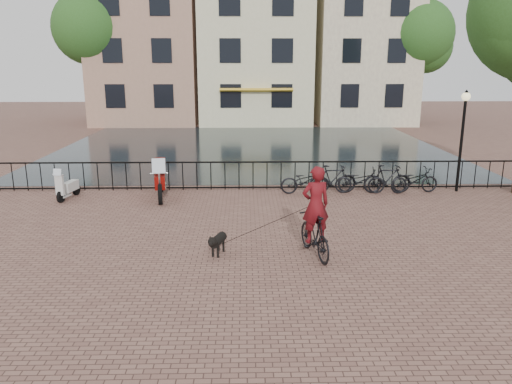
{
  "coord_description": "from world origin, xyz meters",
  "views": [
    {
      "loc": [
        -0.26,
        -9.34,
        4.4
      ],
      "look_at": [
        0.0,
        3.0,
        1.2
      ],
      "focal_mm": 35.0,
      "sensor_mm": 36.0,
      "label": 1
    }
  ],
  "objects_px": {
    "lamp_post": "(463,124)",
    "cyclist": "(315,217)",
    "motorcycle": "(160,175)",
    "scooter": "(68,182)",
    "dog": "(218,243)"
  },
  "relations": [
    {
      "from": "cyclist",
      "to": "motorcycle",
      "type": "xyz_separation_m",
      "value": [
        -4.46,
        5.33,
        -0.18
      ]
    },
    {
      "from": "dog",
      "to": "lamp_post",
      "type": "bearing_deg",
      "value": 53.53
    },
    {
      "from": "lamp_post",
      "to": "motorcycle",
      "type": "relative_size",
      "value": 1.56
    },
    {
      "from": "dog",
      "to": "cyclist",
      "type": "bearing_deg",
      "value": 13.78
    },
    {
      "from": "lamp_post",
      "to": "scooter",
      "type": "distance_m",
      "value": 13.51
    },
    {
      "from": "lamp_post",
      "to": "dog",
      "type": "bearing_deg",
      "value": -144.28
    },
    {
      "from": "cyclist",
      "to": "scooter",
      "type": "relative_size",
      "value": 1.95
    },
    {
      "from": "lamp_post",
      "to": "scooter",
      "type": "height_order",
      "value": "lamp_post"
    },
    {
      "from": "lamp_post",
      "to": "scooter",
      "type": "xyz_separation_m",
      "value": [
        -13.37,
        -0.72,
        -1.8
      ]
    },
    {
      "from": "lamp_post",
      "to": "cyclist",
      "type": "bearing_deg",
      "value": -134.34
    },
    {
      "from": "cyclist",
      "to": "dog",
      "type": "bearing_deg",
      "value": -17.72
    },
    {
      "from": "lamp_post",
      "to": "dog",
      "type": "relative_size",
      "value": 3.89
    },
    {
      "from": "scooter",
      "to": "motorcycle",
      "type": "bearing_deg",
      "value": 12.12
    },
    {
      "from": "motorcycle",
      "to": "scooter",
      "type": "bearing_deg",
      "value": 172.59
    },
    {
      "from": "dog",
      "to": "motorcycle",
      "type": "relative_size",
      "value": 0.4
    }
  ]
}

